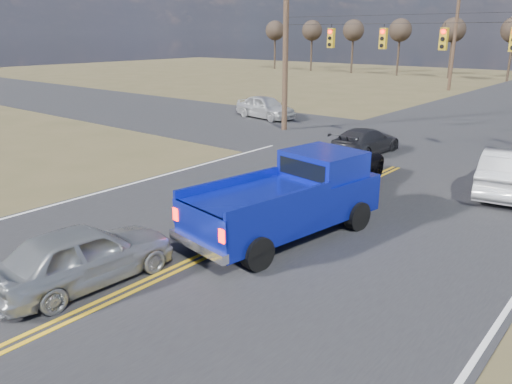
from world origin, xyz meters
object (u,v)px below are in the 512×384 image
Objects in this scene: dgrey_car_queue at (366,141)px; pickup_truck at (290,199)px; cross_car_west at (265,107)px; silver_suv at (84,255)px; black_suv at (337,165)px; white_car_queue at (508,172)px.

pickup_truck is at bearing 109.53° from dgrey_car_queue.
dgrey_car_queue is at bearing -107.13° from cross_car_west.
dgrey_car_queue is at bearing -82.74° from silver_suv.
dgrey_car_queue is at bearing 115.38° from pickup_truck.
silver_suv is 10.77m from black_suv.
pickup_truck is 1.17× the size of black_suv.
dgrey_car_queue is (-3.14, 10.53, -0.47)m from pickup_truck.
dgrey_car_queue is (-6.90, 2.33, -0.18)m from white_car_queue.
black_suv is at bearing -88.66° from silver_suv.
black_suv is (0.30, 10.76, 0.03)m from silver_suv.
pickup_truck is 9.03m from white_car_queue.
dgrey_car_queue is 0.95× the size of cross_car_west.
silver_suv is 0.98× the size of dgrey_car_queue.
pickup_truck is at bearing 56.43° from white_car_queue.
white_car_queue is (5.69, 13.59, 0.09)m from silver_suv.
pickup_truck reaches higher than cross_car_west.
white_car_queue is at bearing 74.17° from pickup_truck.
cross_car_west reaches higher than silver_suv.
dgrey_car_queue is at bearing -27.60° from white_car_queue.
cross_car_west is (-11.43, 21.01, 0.05)m from silver_suv.
cross_car_west is (-11.73, 10.25, 0.02)m from black_suv.
black_suv is 5.37m from dgrey_car_queue.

